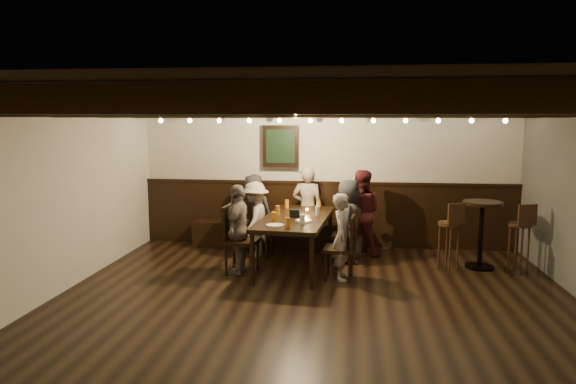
# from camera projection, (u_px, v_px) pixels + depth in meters

# --- Properties ---
(room) EXTENTS (7.00, 7.00, 7.00)m
(room) POSITION_uv_depth(u_px,v_px,m) (304.00, 195.00, 7.74)
(room) COLOR black
(room) RESTS_ON ground
(dining_table) EXTENTS (1.09, 2.13, 0.77)m
(dining_table) POSITION_uv_depth(u_px,v_px,m) (296.00, 221.00, 7.65)
(dining_table) COLOR black
(dining_table) RESTS_ON floor
(chair_left_near) EXTENTS (0.48, 0.48, 0.98)m
(chair_left_near) POSITION_uv_depth(u_px,v_px,m) (257.00, 239.00, 8.28)
(chair_left_near) COLOR black
(chair_left_near) RESTS_ON floor
(chair_left_far) EXTENTS (0.49, 0.49, 0.99)m
(chair_left_far) POSITION_uv_depth(u_px,v_px,m) (241.00, 252.00, 7.41)
(chair_left_far) COLOR black
(chair_left_far) RESTS_ON floor
(chair_right_near) EXTENTS (0.43, 0.43, 0.88)m
(chair_right_near) POSITION_uv_depth(u_px,v_px,m) (346.00, 245.00, 8.00)
(chair_right_near) COLOR black
(chair_right_near) RESTS_ON floor
(chair_right_far) EXTENTS (0.44, 0.44, 0.90)m
(chair_right_far) POSITION_uv_depth(u_px,v_px,m) (340.00, 260.00, 7.12)
(chair_right_far) COLOR black
(chair_right_far) RESTS_ON floor
(person_bench_left) EXTENTS (0.66, 0.46, 1.30)m
(person_bench_left) POSITION_uv_depth(u_px,v_px,m) (254.00, 212.00, 8.71)
(person_bench_left) COLOR #2B2A2D
(person_bench_left) RESTS_ON floor
(person_bench_centre) EXTENTS (0.55, 0.38, 1.43)m
(person_bench_centre) POSITION_uv_depth(u_px,v_px,m) (307.00, 208.00, 8.66)
(person_bench_centre) COLOR gray
(person_bench_centre) RESTS_ON floor
(person_bench_right) EXTENTS (0.72, 0.59, 1.41)m
(person_bench_right) POSITION_uv_depth(u_px,v_px,m) (360.00, 213.00, 8.34)
(person_bench_right) COLOR #5B1F23
(person_bench_right) RESTS_ON floor
(person_left_near) EXTENTS (0.52, 0.83, 1.23)m
(person_left_near) POSITION_uv_depth(u_px,v_px,m) (255.00, 219.00, 8.25)
(person_left_near) COLOR #A99A8F
(person_left_near) RESTS_ON floor
(person_left_far) EXTENTS (0.38, 0.78, 1.30)m
(person_left_far) POSITION_uv_depth(u_px,v_px,m) (238.00, 229.00, 7.37)
(person_left_far) COLOR gray
(person_left_far) RESTS_ON floor
(person_right_near) EXTENTS (0.46, 0.67, 1.30)m
(person_right_near) POSITION_uv_depth(u_px,v_px,m) (349.00, 221.00, 7.94)
(person_right_near) COLOR #2B2C2E
(person_right_near) RESTS_ON floor
(person_right_far) EXTENTS (0.32, 0.46, 1.21)m
(person_right_far) POSITION_uv_depth(u_px,v_px,m) (343.00, 237.00, 7.07)
(person_right_far) COLOR gray
(person_right_far) RESTS_ON floor
(pint_a) EXTENTS (0.07, 0.07, 0.14)m
(pint_a) POSITION_uv_depth(u_px,v_px,m) (287.00, 204.00, 8.36)
(pint_a) COLOR #BF7219
(pint_a) RESTS_ON dining_table
(pint_b) EXTENTS (0.07, 0.07, 0.14)m
(pint_b) POSITION_uv_depth(u_px,v_px,m) (319.00, 206.00, 8.21)
(pint_b) COLOR #BF7219
(pint_b) RESTS_ON dining_table
(pint_c) EXTENTS (0.07, 0.07, 0.14)m
(pint_c) POSITION_uv_depth(u_px,v_px,m) (277.00, 210.00, 7.78)
(pint_c) COLOR #BF7219
(pint_c) RESTS_ON dining_table
(pint_d) EXTENTS (0.07, 0.07, 0.14)m
(pint_d) POSITION_uv_depth(u_px,v_px,m) (318.00, 211.00, 7.76)
(pint_d) COLOR silver
(pint_d) RESTS_ON dining_table
(pint_e) EXTENTS (0.07, 0.07, 0.14)m
(pint_e) POSITION_uv_depth(u_px,v_px,m) (274.00, 217.00, 7.23)
(pint_e) COLOR #BF7219
(pint_e) RESTS_ON dining_table
(pint_f) EXTENTS (0.07, 0.07, 0.14)m
(pint_f) POSITION_uv_depth(u_px,v_px,m) (302.00, 220.00, 7.05)
(pint_f) COLOR silver
(pint_f) RESTS_ON dining_table
(pint_g) EXTENTS (0.07, 0.07, 0.14)m
(pint_g) POSITION_uv_depth(u_px,v_px,m) (288.00, 223.00, 6.84)
(pint_g) COLOR #BF7219
(pint_g) RESTS_ON dining_table
(plate_near) EXTENTS (0.24, 0.24, 0.01)m
(plate_near) POSITION_uv_depth(u_px,v_px,m) (275.00, 225.00, 6.99)
(plate_near) COLOR white
(plate_near) RESTS_ON dining_table
(plate_far) EXTENTS (0.24, 0.24, 0.01)m
(plate_far) POSITION_uv_depth(u_px,v_px,m) (304.00, 221.00, 7.31)
(plate_far) COLOR white
(plate_far) RESTS_ON dining_table
(condiment_caddy) EXTENTS (0.15, 0.10, 0.12)m
(condiment_caddy) POSITION_uv_depth(u_px,v_px,m) (295.00, 213.00, 7.58)
(condiment_caddy) COLOR black
(condiment_caddy) RESTS_ON dining_table
(candle) EXTENTS (0.05, 0.05, 0.05)m
(candle) POSITION_uv_depth(u_px,v_px,m) (307.00, 212.00, 7.90)
(candle) COLOR beige
(candle) RESTS_ON dining_table
(high_top_table) EXTENTS (0.57, 0.57, 1.01)m
(high_top_table) POSITION_uv_depth(u_px,v_px,m) (481.00, 224.00, 7.61)
(high_top_table) COLOR black
(high_top_table) RESTS_ON floor
(bar_stool_left) EXTENTS (0.36, 0.37, 1.03)m
(bar_stool_left) POSITION_uv_depth(u_px,v_px,m) (449.00, 245.00, 7.50)
(bar_stool_left) COLOR #362111
(bar_stool_left) RESTS_ON floor
(bar_stool_right) EXTENTS (0.35, 0.36, 1.03)m
(bar_stool_right) POSITION_uv_depth(u_px,v_px,m) (519.00, 247.00, 7.43)
(bar_stool_right) COLOR #362111
(bar_stool_right) RESTS_ON floor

